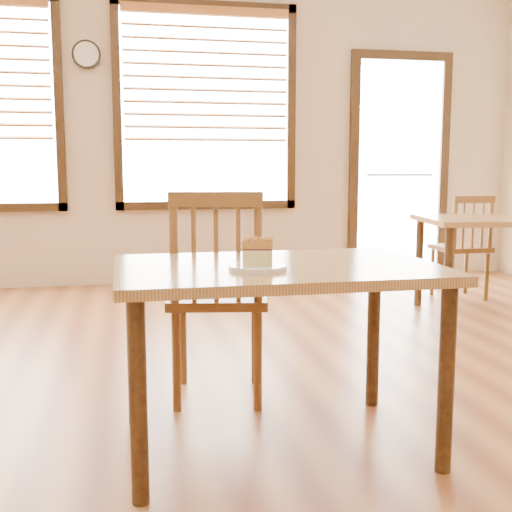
{
  "coord_description": "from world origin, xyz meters",
  "views": [
    {
      "loc": [
        -0.49,
        -2.28,
        1.13
      ],
      "look_at": [
        -0.01,
        0.06,
        0.8
      ],
      "focal_mm": 45.0,
      "sensor_mm": 36.0,
      "label": 1
    }
  ],
  "objects": [
    {
      "name": "cafe_chair_second",
      "position": [
        2.33,
        2.69,
        0.46
      ],
      "size": [
        0.42,
        0.42,
        0.9
      ],
      "rotation": [
        0.0,
        0.0,
        3.16
      ],
      "color": "brown",
      "rests_on": "ground"
    },
    {
      "name": "window_right",
      "position": [
        0.3,
        3.97,
        1.81
      ],
      "size": [
        1.76,
        0.1,
        1.96
      ],
      "color": "white",
      "rests_on": "room_shell"
    },
    {
      "name": "cafe_table_main",
      "position": [
        0.09,
        0.14,
        0.66
      ],
      "size": [
        1.26,
        0.85,
        0.75
      ],
      "rotation": [
        0.0,
        0.0,
        0.01
      ],
      "color": "#AF8944",
      "rests_on": "ground"
    },
    {
      "name": "cafe_chair_main",
      "position": [
        -0.07,
        0.71,
        0.52
      ],
      "size": [
        0.54,
        0.54,
        1.03
      ],
      "rotation": [
        0.0,
        0.0,
        2.98
      ],
      "color": "brown",
      "rests_on": "ground"
    },
    {
      "name": "wall_clock",
      "position": [
        -0.8,
        3.96,
        2.15
      ],
      "size": [
        0.26,
        0.05,
        0.26
      ],
      "color": "black",
      "rests_on": "room_shell"
    },
    {
      "name": "entry_door",
      "position": [
        2.3,
        3.98,
        1.2
      ],
      "size": [
        1.08,
        0.06,
        2.29
      ],
      "color": "white",
      "rests_on": "ground"
    },
    {
      "name": "plate",
      "position": [
        -0.01,
        0.03,
        0.76
      ],
      "size": [
        0.22,
        0.22,
        0.02
      ],
      "color": "white",
      "rests_on": "cafe_table_main"
    },
    {
      "name": "cafe_table_second",
      "position": [
        2.34,
        2.11,
        0.65
      ],
      "size": [
        1.33,
        0.99,
        0.75
      ],
      "rotation": [
        0.0,
        0.0,
        -0.15
      ],
      "color": "#AF8944",
      "rests_on": "ground"
    },
    {
      "name": "cake_slice",
      "position": [
        -0.01,
        0.03,
        0.82
      ],
      "size": [
        0.13,
        0.11,
        0.11
      ],
      "rotation": [
        0.0,
        0.0,
        -0.24
      ],
      "color": "#FFE690",
      "rests_on": "plate"
    },
    {
      "name": "ground",
      "position": [
        0.0,
        0.0,
        0.0
      ],
      "size": [
        8.0,
        8.0,
        0.0
      ],
      "primitive_type": "plane",
      "color": "#9A602C"
    }
  ]
}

